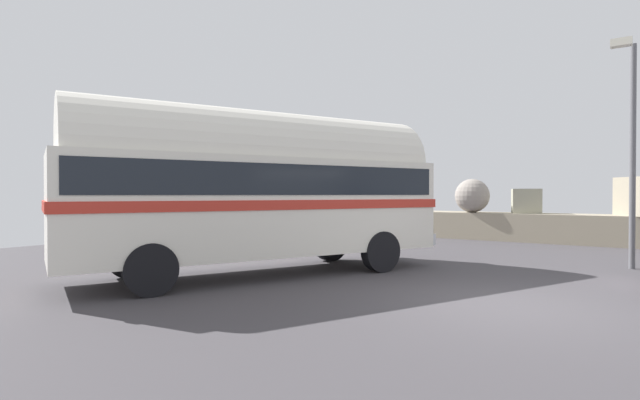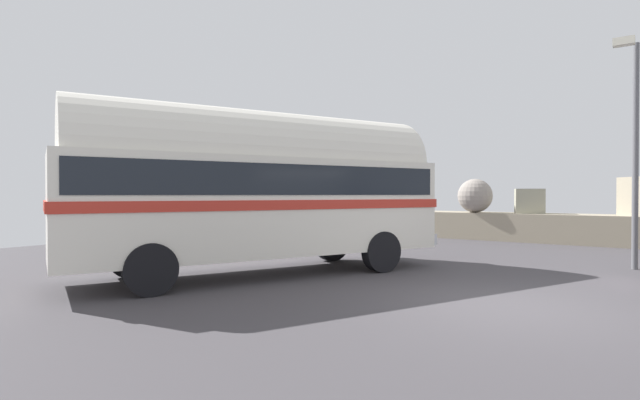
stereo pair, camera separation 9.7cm
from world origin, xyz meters
name	(u,v)px [view 2 (the right image)]	position (x,y,z in m)	size (l,w,h in m)	color
ground	(501,305)	(0.00, 0.00, 0.01)	(32.00, 26.00, 0.02)	#3E3B3F
breakwater	(590,224)	(0.04, 11.79, 0.75)	(31.36, 2.42, 2.48)	gray
vintage_coach	(260,185)	(-5.25, -0.15, 2.05)	(5.67, 8.81, 3.70)	black
lamp_post	(634,140)	(1.60, 5.64, 3.15)	(0.51, 0.86, 5.51)	#5B5B60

